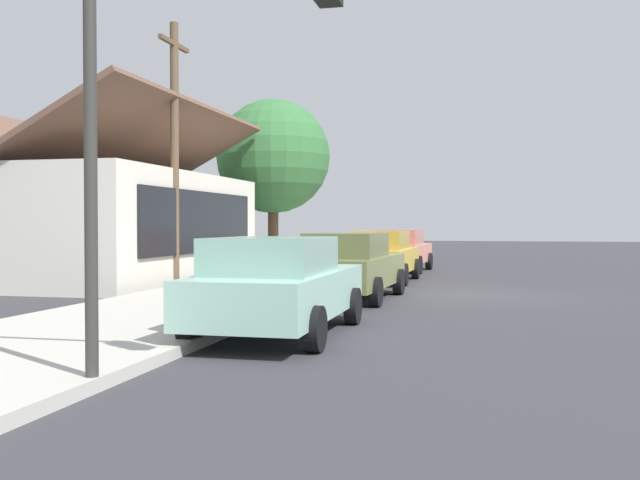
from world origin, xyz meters
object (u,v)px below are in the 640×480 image
object	(u,v)px
car_mustard	(382,256)
utility_pole_wooden	(175,149)
shade_tree	(273,157)
traffic_light_main	(182,59)
car_olive	(350,266)
car_coral	(400,250)
car_seafoam	(278,285)
fire_hydrant_red	(338,265)

from	to	relation	value
car_mustard	utility_pole_wooden	distance (m)	7.06
shade_tree	traffic_light_main	xyz separation A→B (m)	(-21.88, -5.78, -1.12)
car_olive	car_coral	world-z (taller)	same
car_seafoam	car_olive	bearing A→B (deg)	-0.98
car_coral	shade_tree	xyz separation A→B (m)	(1.53, 5.50, 3.80)
car_mustard	fire_hydrant_red	distance (m)	1.52
car_mustard	utility_pole_wooden	xyz separation A→B (m)	(-3.23, 5.45, 3.11)
car_olive	car_coral	bearing A→B (deg)	3.57
car_mustard	car_coral	distance (m)	5.10
car_coral	utility_pole_wooden	xyz separation A→B (m)	(-8.33, 5.38, 3.11)
car_coral	fire_hydrant_red	bearing A→B (deg)	167.19
car_seafoam	fire_hydrant_red	bearing A→B (deg)	6.95
shade_tree	traffic_light_main	world-z (taller)	shade_tree
car_mustard	traffic_light_main	bearing A→B (deg)	-177.97
car_coral	utility_pole_wooden	size ratio (longest dim) A/B	0.59
car_coral	fire_hydrant_red	distance (m)	4.98
car_olive	shade_tree	xyz separation A→B (m)	(12.05, 5.63, 3.80)
traffic_light_main	fire_hydrant_red	bearing A→B (deg)	6.08
car_mustard	fire_hydrant_red	size ratio (longest dim) A/B	6.42
car_coral	traffic_light_main	size ratio (longest dim) A/B	0.85
fire_hydrant_red	shade_tree	bearing A→B (deg)	33.18
car_mustard	car_coral	bearing A→B (deg)	2.03
car_mustard	utility_pole_wooden	world-z (taller)	utility_pole_wooden
shade_tree	utility_pole_wooden	world-z (taller)	utility_pole_wooden
shade_tree	car_coral	bearing A→B (deg)	-105.51
car_olive	car_mustard	xyz separation A→B (m)	(5.42, 0.06, -0.00)
traffic_light_main	utility_pole_wooden	xyz separation A→B (m)	(12.03, 5.66, 0.44)
car_seafoam	traffic_light_main	bearing A→B (deg)	-177.04
car_seafoam	car_mustard	bearing A→B (deg)	-0.30
traffic_light_main	utility_pole_wooden	bearing A→B (deg)	25.20
car_seafoam	shade_tree	xyz separation A→B (m)	(17.72, 5.55, 3.80)
car_olive	car_mustard	world-z (taller)	same
car_mustard	car_olive	bearing A→B (deg)	-178.14
car_coral	fire_hydrant_red	size ratio (longest dim) A/B	6.22
traffic_light_main	car_seafoam	bearing A→B (deg)	3.15
fire_hydrant_red	car_mustard	bearing A→B (deg)	-102.54
car_seafoam	car_coral	xyz separation A→B (m)	(16.19, 0.05, -0.00)
car_olive	shade_tree	distance (m)	13.83
traffic_light_main	car_olive	bearing A→B (deg)	0.88
utility_pole_wooden	shade_tree	bearing A→B (deg)	0.72
car_coral	traffic_light_main	distance (m)	20.53
car_seafoam	car_coral	bearing A→B (deg)	-0.02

